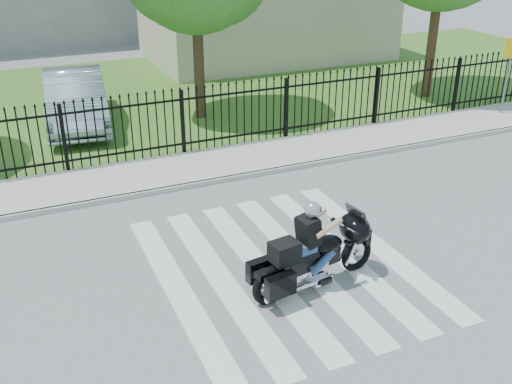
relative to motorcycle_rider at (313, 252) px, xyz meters
name	(u,v)px	position (x,y,z in m)	size (l,w,h in m)	color
ground	(284,267)	(-0.16, 0.75, -0.69)	(120.00, 120.00, 0.00)	slate
crosswalk	(284,267)	(-0.16, 0.75, -0.68)	(5.00, 5.50, 0.01)	silver
sidewalk	(196,167)	(-0.16, 5.75, -0.63)	(40.00, 2.00, 0.12)	#ADAAA3
curb	(210,182)	(-0.16, 4.75, -0.63)	(40.00, 0.12, 0.12)	#ADAAA3
grass_strip	(132,97)	(-0.16, 12.75, -0.68)	(40.00, 12.00, 0.02)	#396121
iron_fence	(183,124)	(-0.16, 6.75, 0.21)	(26.00, 0.04, 1.80)	black
building_low	(267,16)	(6.84, 16.75, 1.06)	(10.00, 6.00, 3.50)	#BEB29E
motorcycle_rider	(313,252)	(0.00, 0.00, 0.00)	(2.54, 1.06, 1.69)	black
parked_car	(75,99)	(-2.35, 10.47, 0.13)	(1.70, 4.86, 1.60)	#92A5B8
traffic_sign	(510,60)	(10.06, 5.94, 1.11)	(0.50, 0.19, 2.35)	slate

